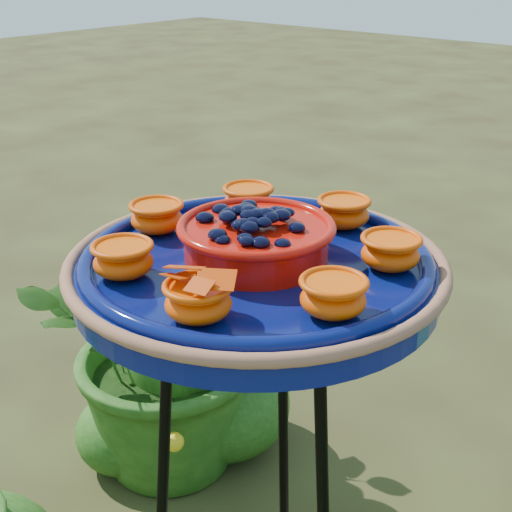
{
  "coord_description": "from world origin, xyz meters",
  "views": [
    {
      "loc": [
        0.62,
        -0.64,
        1.41
      ],
      "look_at": [
        0.08,
        -0.0,
        1.04
      ],
      "focal_mm": 50.0,
      "sensor_mm": 36.0,
      "label": 1
    }
  ],
  "objects": [
    {
      "name": "shrub_back_left",
      "position": [
        -0.66,
        0.52,
        0.42
      ],
      "size": [
        1.0,
        1.01,
        0.84
      ],
      "primitive_type": "imported",
      "rotation": [
        0.0,
        0.0,
        0.84
      ],
      "color": "#1F4C14",
      "rests_on": "ground"
    },
    {
      "name": "feeder_dish",
      "position": [
        0.05,
        0.03,
        1.02
      ],
      "size": [
        0.64,
        0.64,
        0.12
      ],
      "rotation": [
        0.0,
        0.0,
        0.38
      ],
      "color": "#071156",
      "rests_on": "tripod_stand"
    },
    {
      "name": "tripod_stand",
      "position": [
        0.05,
        0.03,
        0.59
      ],
      "size": [
        0.46,
        0.46,
        0.97
      ],
      "rotation": [
        0.0,
        0.0,
        0.38
      ],
      "color": "black",
      "rests_on": "ground"
    }
  ]
}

